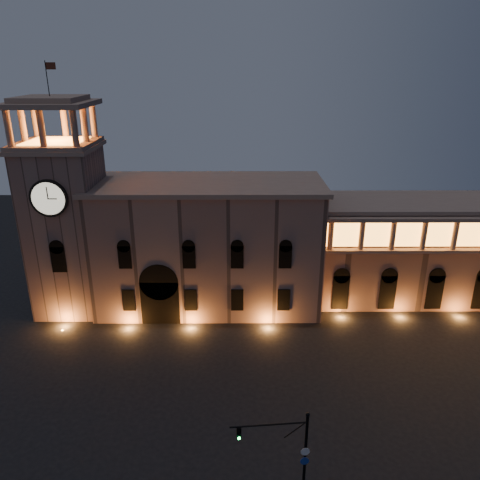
# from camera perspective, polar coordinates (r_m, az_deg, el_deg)

# --- Properties ---
(ground) EXTENTS (160.00, 160.00, 0.00)m
(ground) POSITION_cam_1_polar(r_m,az_deg,el_deg) (49.58, -2.81, -19.67)
(ground) COLOR black
(ground) RESTS_ON ground
(government_building) EXTENTS (30.80, 12.80, 17.60)m
(government_building) POSITION_cam_1_polar(r_m,az_deg,el_deg) (64.15, -3.98, -0.62)
(government_building) COLOR #886459
(government_building) RESTS_ON ground
(clock_tower) EXTENTS (9.80, 9.80, 32.40)m
(clock_tower) POSITION_cam_1_polar(r_m,az_deg,el_deg) (65.85, -20.34, 2.11)
(clock_tower) COLOR #886459
(clock_tower) RESTS_ON ground
(colonnade_wing) EXTENTS (40.60, 11.50, 14.50)m
(colonnade_wing) POSITION_cam_1_polar(r_m,az_deg,el_deg) (72.81, 24.00, -1.00)
(colonnade_wing) COLOR #835F53
(colonnade_wing) RESTS_ON ground
(traffic_light) EXTENTS (6.05, 1.00, 8.32)m
(traffic_light) POSITION_cam_1_polar(r_m,az_deg,el_deg) (39.10, 6.36, -24.67)
(traffic_light) COLOR black
(traffic_light) RESTS_ON ground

